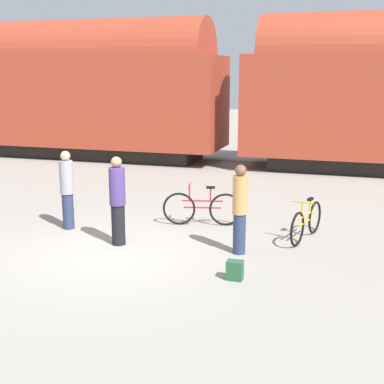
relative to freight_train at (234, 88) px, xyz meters
name	(u,v)px	position (x,y,z in m)	size (l,w,h in m)	color
ground_plane	(112,252)	(0.00, -10.69, -2.90)	(80.00, 80.00, 0.00)	gray
freight_train	(234,88)	(0.00, 0.00, 0.00)	(52.93, 3.04, 5.53)	black
rail_near	(228,167)	(0.00, -0.72, -2.90)	(64.93, 0.07, 0.01)	#4C4238
rail_far	(237,161)	(0.00, 0.72, -2.90)	(64.93, 0.07, 0.01)	#4C4238
bicycle_maroon	(202,208)	(1.19, -8.33, -2.50)	(1.81, 0.53, 0.96)	black
bicycle_yellow	(306,222)	(3.61, -8.72, -2.52)	(0.55, 1.73, 0.90)	black
person_in_purple	(118,201)	(-0.07, -10.21, -1.97)	(0.33, 0.33, 1.84)	black
person_in_tan	(240,209)	(2.44, -10.02, -1.99)	(0.29, 0.29, 1.78)	#283351
person_in_grey	(67,189)	(-1.65, -9.50, -1.99)	(0.30, 0.30, 1.79)	#283351
backpack	(235,270)	(2.66, -11.38, -2.73)	(0.28, 0.20, 0.34)	#235633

